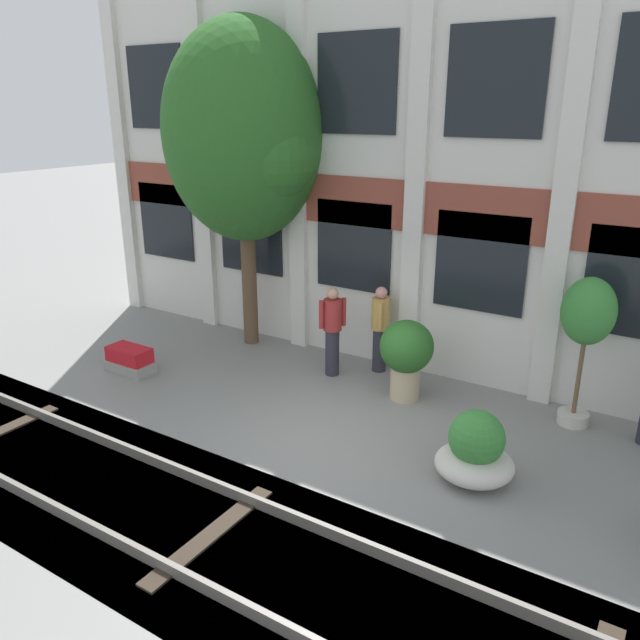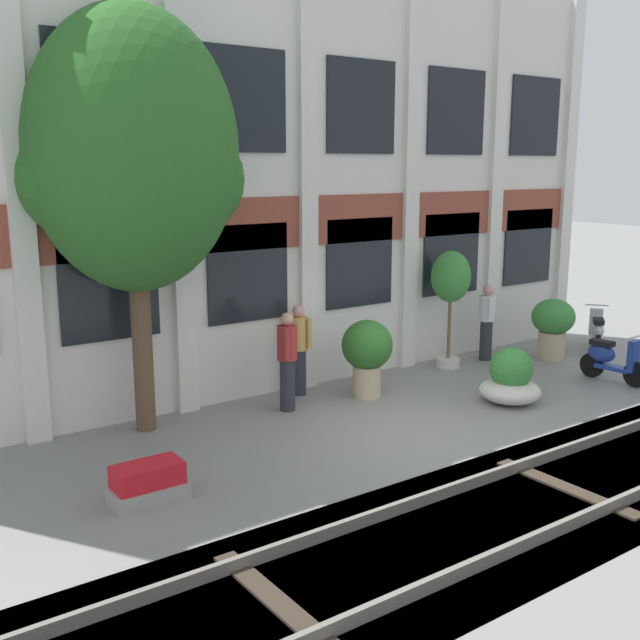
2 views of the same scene
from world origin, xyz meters
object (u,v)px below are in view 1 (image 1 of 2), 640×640
(potted_plant_terracotta_small, at_px, (587,319))
(potted_plant_square_trough, at_px, (130,360))
(resident_by_doorway, at_px, (380,326))
(potted_plant_wide_bowl, at_px, (475,452))
(potted_plant_glazed_jar, at_px, (406,352))
(resident_watching_tracks, at_px, (332,329))
(broadleaf_tree, at_px, (244,138))

(potted_plant_terracotta_small, bearing_deg, potted_plant_square_trough, -162.78)
(resident_by_doorway, bearing_deg, potted_plant_wide_bowl, 111.67)
(potted_plant_glazed_jar, height_order, potted_plant_terracotta_small, potted_plant_terracotta_small)
(resident_watching_tracks, bearing_deg, potted_plant_glazed_jar, 29.68)
(potted_plant_glazed_jar, bearing_deg, potted_plant_wide_bowl, -43.31)
(resident_by_doorway, bearing_deg, resident_watching_tracks, 18.39)
(potted_plant_terracotta_small, bearing_deg, potted_plant_glazed_jar, -167.25)
(potted_plant_glazed_jar, distance_m, potted_plant_wide_bowl, 2.56)
(potted_plant_glazed_jar, xyz_separation_m, resident_by_doorway, (-0.92, 0.82, 0.04))
(potted_plant_terracotta_small, height_order, potted_plant_wide_bowl, potted_plant_terracotta_small)
(potted_plant_glazed_jar, bearing_deg, potted_plant_square_trough, -160.45)
(resident_by_doorway, height_order, resident_watching_tracks, resident_watching_tracks)
(potted_plant_square_trough, xyz_separation_m, resident_watching_tracks, (3.32, 1.92, 0.68))
(potted_plant_glazed_jar, bearing_deg, resident_by_doorway, 138.19)
(potted_plant_square_trough, bearing_deg, potted_plant_wide_bowl, 0.08)
(resident_watching_tracks, bearing_deg, potted_plant_terracotta_small, 41.99)
(potted_plant_glazed_jar, relative_size, resident_watching_tracks, 0.83)
(broadleaf_tree, xyz_separation_m, potted_plant_glazed_jar, (3.90, -0.70, -3.35))
(potted_plant_terracotta_small, xyz_separation_m, resident_watching_tracks, (-4.23, -0.42, -0.85))
(broadleaf_tree, distance_m, resident_by_doorway, 4.46)
(broadleaf_tree, height_order, potted_plant_square_trough, broadleaf_tree)
(broadleaf_tree, xyz_separation_m, potted_plant_square_trough, (-0.99, -2.44, -3.97))
(potted_plant_terracotta_small, relative_size, potted_plant_wide_bowl, 2.26)
(potted_plant_glazed_jar, xyz_separation_m, resident_watching_tracks, (-1.57, 0.18, 0.06))
(potted_plant_glazed_jar, distance_m, potted_plant_terracotta_small, 2.87)
(potted_plant_glazed_jar, relative_size, potted_plant_wide_bowl, 1.32)
(potted_plant_square_trough, relative_size, potted_plant_terracotta_small, 0.40)
(potted_plant_wide_bowl, bearing_deg, resident_watching_tracks, 150.68)
(potted_plant_glazed_jar, xyz_separation_m, potted_plant_terracotta_small, (2.65, 0.60, 0.92))
(potted_plant_glazed_jar, xyz_separation_m, potted_plant_wide_bowl, (1.83, -1.73, -0.44))
(potted_plant_square_trough, relative_size, potted_plant_wide_bowl, 0.89)
(broadleaf_tree, relative_size, resident_by_doorway, 3.85)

